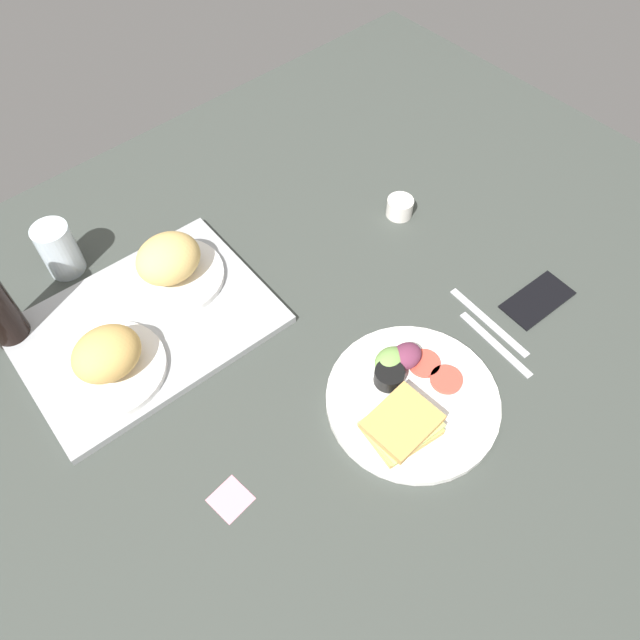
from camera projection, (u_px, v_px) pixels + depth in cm
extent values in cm
cube|color=#383D38|center=(323.00, 353.00, 110.36)|extent=(190.00, 150.00, 3.00)
cube|color=#9EA0A3|center=(146.00, 325.00, 111.20)|extent=(46.49, 35.07, 1.60)
cylinder|color=white|center=(110.00, 369.00, 103.98)|extent=(19.66, 19.66, 1.40)
ellipsoid|color=tan|center=(107.00, 354.00, 100.23)|extent=(11.81, 10.20, 8.05)
cylinder|color=white|center=(174.00, 277.00, 115.98)|extent=(19.25, 19.25, 1.40)
ellipsoid|color=#DBB266|center=(168.00, 258.00, 112.12)|extent=(12.47, 10.77, 8.50)
cylinder|color=white|center=(413.00, 400.00, 102.19)|extent=(29.59, 29.59, 1.60)
cube|color=tan|center=(401.00, 428.00, 97.54)|extent=(12.22, 10.54, 1.40)
cube|color=#B2C66B|center=(401.00, 425.00, 96.56)|extent=(11.67, 9.83, 1.00)
cube|color=tan|center=(402.00, 422.00, 95.58)|extent=(11.43, 9.53, 1.40)
cylinder|color=#D14738|center=(446.00, 379.00, 103.13)|extent=(5.60, 5.60, 0.80)
cylinder|color=#D14738|center=(424.00, 363.00, 105.00)|extent=(5.60, 5.60, 0.80)
cylinder|color=black|center=(389.00, 376.00, 102.27)|extent=(5.20, 5.20, 3.00)
cylinder|color=#EFEACC|center=(390.00, 373.00, 101.37)|extent=(4.26, 4.26, 0.60)
ellipsoid|color=#729E4C|center=(390.00, 360.00, 103.71)|extent=(6.00, 4.80, 3.60)
ellipsoid|color=#6B2D47|center=(406.00, 356.00, 104.22)|extent=(6.00, 4.80, 3.60)
cylinder|color=silver|center=(59.00, 249.00, 115.65)|extent=(7.05, 7.05, 11.17)
cylinder|color=silver|center=(400.00, 207.00, 127.39)|extent=(5.60, 5.60, 4.00)
cube|color=#B7B7BC|center=(495.00, 344.00, 109.46)|extent=(2.90, 17.06, 0.50)
cube|color=#B7B7BC|center=(489.00, 321.00, 112.34)|extent=(2.78, 19.05, 0.50)
cube|color=black|center=(538.00, 299.00, 115.18)|extent=(14.84, 8.12, 0.80)
cube|color=pink|center=(231.00, 499.00, 93.03)|extent=(6.12, 6.12, 0.12)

